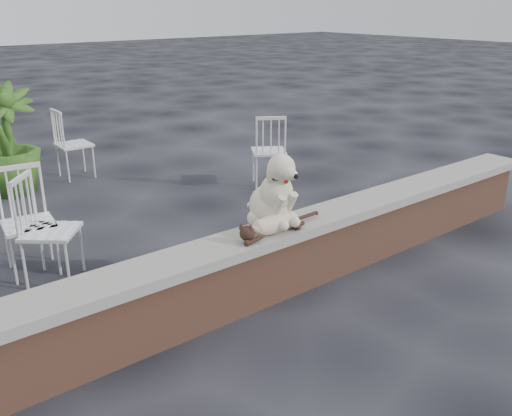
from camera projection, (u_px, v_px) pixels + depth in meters
ground at (307, 280)px, 4.83m from camera, size 60.00×60.00×0.00m
brick_wall at (308, 253)px, 4.74m from camera, size 6.00×0.30×0.50m
capstone at (309, 222)px, 4.64m from camera, size 6.20×0.40×0.08m
dog at (270, 188)px, 4.37m from camera, size 0.41×0.54×0.62m
cat at (274, 223)px, 4.29m from camera, size 1.00×0.25×0.17m
chair_b at (28, 222)px, 4.82m from camera, size 0.63×0.63×0.94m
chair_e at (74, 143)px, 7.49m from camera, size 0.56×0.56×0.94m
chair_c at (269, 150)px, 7.17m from camera, size 0.77×0.77×0.94m
chair_a at (50, 230)px, 4.66m from camera, size 0.79×0.79×0.94m
potted_plant_b at (6, 140)px, 6.78m from camera, size 0.87×0.87×1.36m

